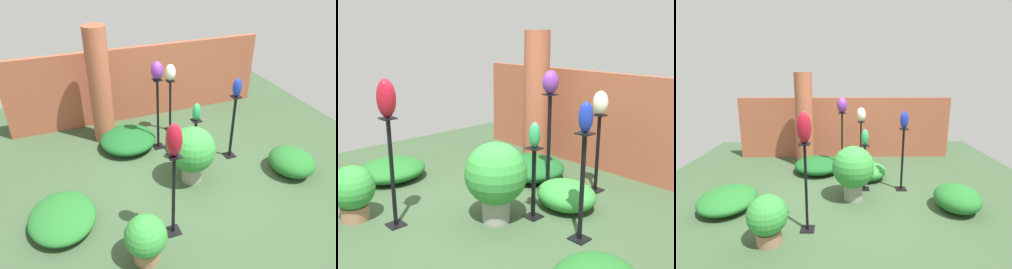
% 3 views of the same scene
% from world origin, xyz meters
% --- Properties ---
extents(ground_plane, '(8.00, 8.00, 0.00)m').
position_xyz_m(ground_plane, '(0.00, 0.00, 0.00)').
color(ground_plane, '#385133').
extents(brick_wall_back, '(5.60, 0.12, 1.62)m').
position_xyz_m(brick_wall_back, '(0.00, 2.44, 0.81)').
color(brick_wall_back, '#9E5138').
rests_on(brick_wall_back, ground).
extents(brick_pillar, '(0.42, 0.42, 2.27)m').
position_xyz_m(brick_pillar, '(-0.99, 1.76, 1.13)').
color(brick_pillar, '#9E5138').
rests_on(brick_pillar, ground).
extents(pedestal_jade, '(0.20, 0.20, 0.91)m').
position_xyz_m(pedestal_jade, '(0.34, 0.32, 0.41)').
color(pedestal_jade, black).
rests_on(pedestal_jade, ground).
extents(pedestal_cobalt, '(0.20, 0.20, 1.23)m').
position_xyz_m(pedestal_cobalt, '(1.07, 0.30, 0.56)').
color(pedestal_cobalt, black).
rests_on(pedestal_cobalt, ground).
extents(pedestal_ruby, '(0.20, 0.20, 1.32)m').
position_xyz_m(pedestal_ruby, '(-0.62, -1.05, 0.61)').
color(pedestal_ruby, black).
rests_on(pedestal_ruby, ground).
extents(pedestal_violet, '(0.20, 0.20, 1.42)m').
position_xyz_m(pedestal_violet, '(-0.09, 1.07, 0.66)').
color(pedestal_violet, black).
rests_on(pedestal_violet, ground).
extents(pedestal_ivory, '(0.20, 0.20, 1.13)m').
position_xyz_m(pedestal_ivory, '(0.37, 1.60, 0.52)').
color(pedestal_ivory, black).
rests_on(pedestal_ivory, ground).
extents(art_vase_jade, '(0.14, 0.13, 0.31)m').
position_xyz_m(art_vase_jade, '(0.34, 0.32, 1.06)').
color(art_vase_jade, '#2D9356').
rests_on(art_vase_jade, pedestal_jade).
extents(art_vase_cobalt, '(0.16, 0.15, 0.33)m').
position_xyz_m(art_vase_cobalt, '(1.07, 0.30, 1.40)').
color(art_vase_cobalt, '#192D9E').
rests_on(art_vase_cobalt, pedestal_cobalt).
extents(art_vase_ruby, '(0.20, 0.22, 0.44)m').
position_xyz_m(art_vase_ruby, '(-0.62, -1.05, 1.54)').
color(art_vase_ruby, maroon).
rests_on(art_vase_ruby, pedestal_ruby).
extents(art_vase_violet, '(0.22, 0.23, 0.32)m').
position_xyz_m(art_vase_violet, '(-0.09, 1.07, 1.58)').
color(art_vase_violet, '#6B2D8C').
rests_on(art_vase_violet, pedestal_violet).
extents(art_vase_ivory, '(0.22, 0.20, 0.33)m').
position_xyz_m(art_vase_ivory, '(0.37, 1.60, 1.29)').
color(art_vase_ivory, beige).
rests_on(art_vase_ivory, pedestal_ivory).
extents(potted_plant_front_right, '(0.76, 0.76, 0.99)m').
position_xyz_m(potted_plant_front_right, '(0.10, -0.09, 0.58)').
color(potted_plant_front_right, gray).
rests_on(potted_plant_front_right, ground).
extents(potted_plant_walkway_edge, '(0.54, 0.54, 0.69)m').
position_xyz_m(potted_plant_walkway_edge, '(-1.10, -1.34, 0.38)').
color(potted_plant_walkway_edge, '#936B4C').
rests_on(potted_plant_walkway_edge, ground).
extents(foliage_bed_east, '(1.08, 1.05, 0.34)m').
position_xyz_m(foliage_bed_east, '(-0.64, 1.28, 0.17)').
color(foliage_bed_east, '#195923').
rests_on(foliage_bed_east, ground).
extents(foliage_bed_center, '(0.80, 0.71, 0.37)m').
position_xyz_m(foliage_bed_center, '(0.46, 0.81, 0.19)').
color(foliage_bed_center, '#338C38').
rests_on(foliage_bed_center, ground).
extents(foliage_bed_rear, '(0.95, 1.07, 0.32)m').
position_xyz_m(foliage_bed_rear, '(-2.05, -0.38, 0.16)').
color(foliage_bed_rear, '#236B28').
rests_on(foliage_bed_rear, ground).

